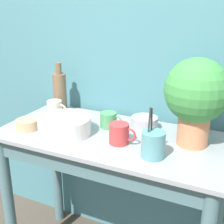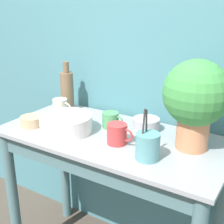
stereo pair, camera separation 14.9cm
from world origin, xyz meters
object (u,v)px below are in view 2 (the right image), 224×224
Objects in this scene: mug_red at (117,134)px; mug_green at (111,120)px; bottle_tall at (67,90)px; potted_plant at (196,97)px; bowl_wash_large at (66,123)px; bowl_small_tan at (32,121)px; utensil_cup at (148,146)px; mug_cream at (61,108)px; bowl_small_steel at (146,124)px.

mug_red is 1.09× the size of mug_green.
potted_plant is at bearing -7.88° from bottle_tall.
potted_plant reaches higher than bowl_wash_large.
utensil_cup is at bearing -0.80° from bowl_small_tan.
potted_plant is 0.78m from mug_cream.
bowl_small_steel is 0.60m from bowl_small_tan.
mug_green is 0.54× the size of utensil_cup.
utensil_cup is (0.63, -0.19, 0.01)m from mug_cream.
mug_cream reaches higher than mug_red.
potted_plant reaches higher than mug_red.
mug_red is 1.11× the size of bowl_small_tan.
utensil_cup is (0.14, -0.27, 0.03)m from bowl_small_steel.
potted_plant is 0.81m from bottle_tall.
potted_plant is 3.09× the size of mug_red.
mug_cream is 0.32m from mug_green.
bowl_small_tan is (-0.37, -0.20, -0.01)m from mug_green.
potted_plant is 1.38× the size of bottle_tall.
potted_plant is 0.85m from bowl_small_tan.
mug_cream is at bearing -69.60° from bottle_tall.
mug_green is at bearing -160.20° from bowl_small_steel.
mug_cream is 0.87× the size of bowl_small_steel.
utensil_cup reaches higher than bowl_small_tan.
bottle_tall is 0.39m from mug_green.
mug_green is (0.16, 0.16, -0.00)m from bowl_wash_large.
bottle_tall is at bearing 127.91° from bowl_wash_large.
bowl_wash_large is 0.90× the size of bottle_tall.
potted_plant is 0.38m from mug_red.
mug_cream is (-0.16, 0.15, 0.01)m from bowl_wash_large.
bottle_tall is 0.14m from mug_cream.
mug_red is 0.95× the size of bowl_small_steel.
utensil_cup reaches higher than mug_cream.
bowl_wash_large is at bearing 174.35° from utensil_cup.
bowl_small_steel is 0.30m from utensil_cup.
bottle_tall is 0.55m from bowl_small_steel.
mug_red is (-0.30, -0.14, -0.19)m from potted_plant.
bowl_small_tan is at bearing -154.10° from bowl_small_steel.
mug_red is (0.29, 0.01, 0.01)m from bowl_wash_large.
bowl_small_steel is at bearing 33.82° from bowl_wash_large.
bottle_tall is at bearing 172.12° from potted_plant.
bottle_tall is 2.24× the size of mug_red.
bowl_small_tan is at bearing -166.77° from potted_plant.
bottle_tall is at bearing 110.40° from mug_cream.
bowl_wash_large is 1.91× the size of bowl_small_steel.
bowl_small_steel is at bearing -3.89° from bottle_tall.
utensil_cup is at bearing -24.50° from bottle_tall.
bowl_small_steel is at bearing 77.98° from mug_red.
mug_cream is at bearing 76.67° from bowl_small_tan.
mug_green is (0.32, 0.02, -0.01)m from mug_cream.
bottle_tall is at bearing 155.50° from utensil_cup.
bowl_small_steel is 1.17× the size of bowl_small_tan.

